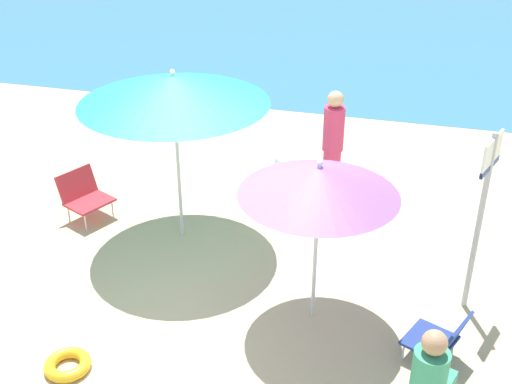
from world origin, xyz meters
The scene contains 11 objects.
ground_plane centered at (0.00, 0.00, 0.00)m, with size 40.00×40.00×0.00m, color #CCB789.
sea_water centered at (0.00, 13.47, 0.00)m, with size 40.00×16.00×0.01m, color teal.
umbrella_purple centered at (1.17, -0.15, 1.58)m, with size 1.55×1.55×1.80m.
umbrella_teal centered at (-0.71, 0.97, 1.93)m, with size 2.19×2.19×2.16m.
beach_chair_a centered at (-2.09, 1.06, 0.34)m, with size 0.70×0.72×0.63m.
beach_chair_b centered at (2.45, -0.53, 0.28)m, with size 0.65×0.62×0.56m.
beach_chair_c centered at (0.29, 1.88, 0.32)m, with size 0.70×0.70×0.63m.
person_a centered at (2.36, -1.22, 0.48)m, with size 0.41×0.54×0.94m.
person_b centered at (0.94, 2.27, 0.83)m, with size 0.27×0.27×1.60m.
warning_sign centered at (2.70, 0.43, 1.31)m, with size 0.20×0.49×2.00m.
swim_ring centered at (-0.90, -1.55, 0.05)m, with size 0.44×0.44×0.11m, color yellow.
Camera 1 is at (2.03, -5.60, 4.42)m, focal length 46.28 mm.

